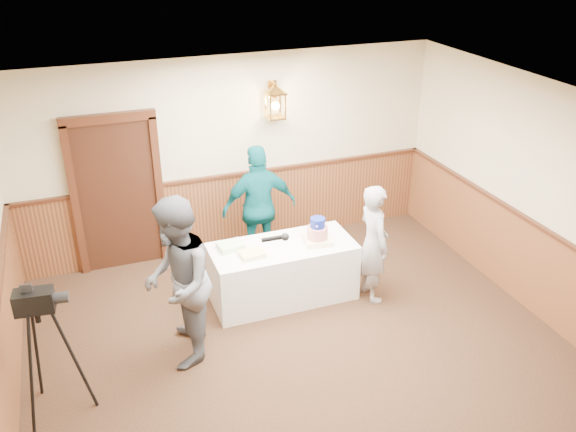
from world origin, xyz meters
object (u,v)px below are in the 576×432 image
interviewer (178,283)px  baker (373,243)px  sheet_cake_yellow (252,254)px  tv_camera_rig (47,361)px  display_table (282,271)px  tiered_cake (317,233)px  sheet_cake_green (231,246)px  assistant_p (259,207)px

interviewer → baker: size_ratio=1.23×
sheet_cake_yellow → baker: baker is taller
interviewer → tv_camera_rig: size_ratio=1.35×
display_table → tiered_cake: size_ratio=4.86×
sheet_cake_yellow → sheet_cake_green: size_ratio=0.97×
sheet_cake_yellow → baker: bearing=-9.8°
sheet_cake_yellow → tv_camera_rig: tv_camera_rig is taller
interviewer → tv_camera_rig: bearing=-59.5°
sheet_cake_yellow → interviewer: interviewer is taller
tv_camera_rig → tiered_cake: bearing=24.7°
tiered_cake → sheet_cake_green: size_ratio=1.23×
tiered_cake → sheet_cake_green: 1.09m
tv_camera_rig → display_table: bearing=28.7°
sheet_cake_yellow → sheet_cake_green: 0.33m
tiered_cake → tv_camera_rig: (-3.22, -1.07, -0.24)m
tiered_cake → baker: (0.62, -0.31, -0.11)m
display_table → tv_camera_rig: tv_camera_rig is taller
display_table → tv_camera_rig: 3.02m
sheet_cake_yellow → sheet_cake_green: bearing=124.9°
interviewer → assistant_p: size_ratio=1.09×
tiered_cake → assistant_p: 1.06m
interviewer → assistant_p: bearing=152.0°
tv_camera_rig → sheet_cake_green: bearing=37.2°
sheet_cake_green → interviewer: (-0.81, -0.88, 0.17)m
display_table → interviewer: interviewer is taller
sheet_cake_yellow → sheet_cake_green: sheet_cake_green is taller
baker → sheet_cake_yellow: bearing=79.8°
display_table → tiered_cake: tiered_cake is taller
interviewer → tv_camera_rig: interviewer is taller
display_table → sheet_cake_yellow: size_ratio=6.16×
assistant_p → tv_camera_rig: 3.45m
tiered_cake → interviewer: size_ratio=0.19×
assistant_p → baker: bearing=130.5°
tiered_cake → sheet_cake_green: tiered_cake is taller
tv_camera_rig → assistant_p: bearing=42.6°
display_table → sheet_cake_yellow: sheet_cake_yellow is taller
interviewer → sheet_cake_yellow: bearing=134.5°
interviewer → baker: (2.50, 0.35, -0.18)m
sheet_cake_yellow → display_table: bearing=16.3°
sheet_cake_yellow → tv_camera_rig: bearing=-156.5°
sheet_cake_green → interviewer: bearing=-132.8°
interviewer → assistant_p: (1.43, 1.62, -0.08)m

